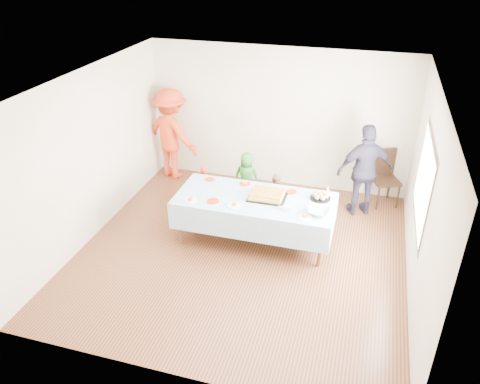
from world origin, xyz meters
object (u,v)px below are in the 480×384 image
Objects in this scene: dining_chair at (384,174)px; adult_left at (171,134)px; party_table at (255,201)px; birthday_cake at (267,195)px.

adult_left reaches higher than dining_chair.
party_table is 2.43× the size of dining_chair.
birthday_cake is 0.57× the size of dining_chair.
dining_chair is 4.18m from adult_left.
birthday_cake is at bearing 162.78° from adult_left.
birthday_cake is (0.18, 0.06, 0.10)m from party_table.
dining_chair is at bearing -159.92° from adult_left.
adult_left reaches higher than birthday_cake.
adult_left is (-2.20, 1.81, 0.19)m from party_table.
dining_chair reaches higher than party_table.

